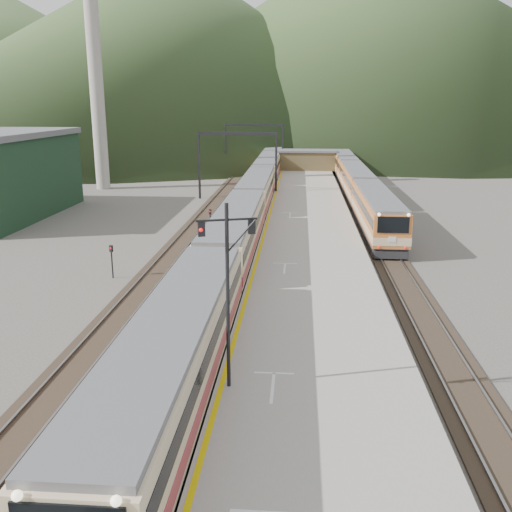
{
  "coord_description": "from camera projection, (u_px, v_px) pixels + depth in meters",
  "views": [
    {
      "loc": [
        4.67,
        -13.5,
        11.48
      ],
      "look_at": [
        1.99,
        21.27,
        2.0
      ],
      "focal_mm": 40.0,
      "sensor_mm": 36.0,
      "label": 1
    }
  ],
  "objects": [
    {
      "name": "gantry_near",
      "position": [
        237.0,
        152.0,
        68.01
      ],
      "size": [
        9.55,
        0.25,
        8.0
      ],
      "color": "black",
      "rests_on": "ground"
    },
    {
      "name": "hill_b",
      "position": [
        367.0,
        33.0,
        225.58
      ],
      "size": [
        220.0,
        220.0,
        75.0
      ],
      "primitive_type": "cone",
      "color": "#374F2B",
      "rests_on": "ground"
    },
    {
      "name": "platform",
      "position": [
        309.0,
        225.0,
        52.36
      ],
      "size": [
        8.0,
        100.0,
        1.0
      ],
      "primitive_type": "cube",
      "color": "gray",
      "rests_on": "ground"
    },
    {
      "name": "gantry_far",
      "position": [
        254.0,
        139.0,
        92.06
      ],
      "size": [
        9.55,
        0.25,
        8.0
      ],
      "color": "black",
      "rests_on": "ground"
    },
    {
      "name": "second_train",
      "position": [
        356.0,
        183.0,
        68.96
      ],
      "size": [
        2.78,
        56.98,
        3.39
      ],
      "color": "#C66B2F",
      "rests_on": "track_second"
    },
    {
      "name": "smokestack",
      "position": [
        96.0,
        73.0,
        73.7
      ],
      "size": [
        1.8,
        1.8,
        30.0
      ],
      "primitive_type": "cylinder",
      "color": "#9E998E",
      "rests_on": "ground"
    },
    {
      "name": "track_far",
      "position": [
        199.0,
        223.0,
        55.18
      ],
      "size": [
        2.6,
        200.0,
        0.23
      ],
      "color": "black",
      "rests_on": "ground"
    },
    {
      "name": "short_signal_b",
      "position": [
        210.0,
        218.0,
        50.5
      ],
      "size": [
        0.27,
        0.24,
        2.27
      ],
      "color": "black",
      "rests_on": "ground"
    },
    {
      "name": "signal_mast",
      "position": [
        227.0,
        278.0,
        20.6
      ],
      "size": [
        2.12,
        0.77,
        7.06
      ],
      "color": "black",
      "rests_on": "platform"
    },
    {
      "name": "main_train",
      "position": [
        257.0,
        190.0,
        62.46
      ],
      "size": [
        3.05,
        104.6,
        3.73
      ],
      "color": "beige",
      "rests_on": "track_main"
    },
    {
      "name": "short_signal_c",
      "position": [
        112.0,
        257.0,
        37.93
      ],
      "size": [
        0.27,
        0.24,
        2.27
      ],
      "color": "black",
      "rests_on": "ground"
    },
    {
      "name": "hill_a",
      "position": [
        171.0,
        45.0,
        194.25
      ],
      "size": [
        180.0,
        180.0,
        60.0
      ],
      "primitive_type": "cone",
      "color": "#374F2B",
      "rests_on": "ground"
    },
    {
      "name": "station_shed",
      "position": [
        306.0,
        160.0,
        90.3
      ],
      "size": [
        9.4,
        4.4,
        3.1
      ],
      "color": "brown",
      "rests_on": "platform"
    },
    {
      "name": "short_signal_a",
      "position": [
        36.0,
        481.0,
        15.54
      ],
      "size": [
        0.23,
        0.17,
        2.27
      ],
      "color": "black",
      "rests_on": "ground"
    },
    {
      "name": "track_main",
      "position": [
        250.0,
        224.0,
        54.81
      ],
      "size": [
        2.6,
        200.0,
        0.23
      ],
      "color": "black",
      "rests_on": "ground"
    },
    {
      "name": "hill_d",
      "position": [
        16.0,
        63.0,
        248.95
      ],
      "size": [
        200.0,
        200.0,
        55.0
      ],
      "primitive_type": "cone",
      "color": "#374F2B",
      "rests_on": "ground"
    },
    {
      "name": "track_second",
      "position": [
        371.0,
        226.0,
        53.96
      ],
      "size": [
        2.6,
        200.0,
        0.23
      ],
      "color": "black",
      "rests_on": "ground"
    }
  ]
}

